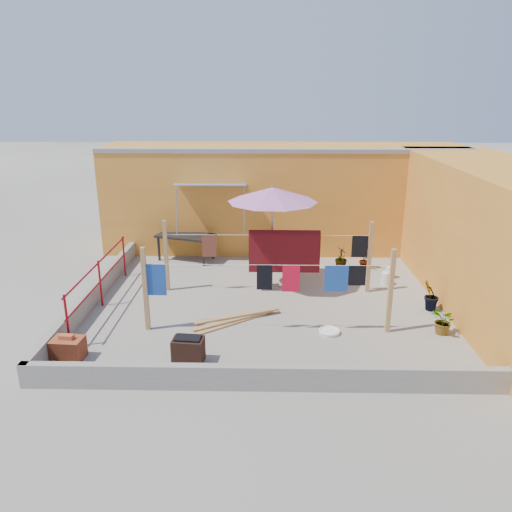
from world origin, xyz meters
name	(u,v)px	position (x,y,z in m)	size (l,w,h in m)	color
ground	(267,303)	(0.00, 0.00, 0.00)	(80.00, 80.00, 0.00)	#9E998E
wall_back	(283,197)	(0.50, 4.69, 1.61)	(11.00, 3.27, 3.21)	orange
wall_right	(500,240)	(5.20, 0.00, 1.60)	(2.40, 9.00, 3.20)	orange
parapet_front	(267,378)	(0.00, -3.58, 0.22)	(8.30, 0.16, 0.44)	gray
parapet_left	(95,293)	(-4.08, 0.00, 0.22)	(0.16, 7.30, 0.44)	gray
red_railing	(100,277)	(-3.85, -0.20, 0.72)	(0.05, 4.20, 1.10)	maroon
clothesline_rig	(282,256)	(0.34, 0.55, 1.01)	(5.09, 2.35, 1.80)	tan
patio_umbrella	(273,195)	(0.11, 1.06, 2.38)	(2.85, 2.85, 2.65)	gray
outdoor_table	(186,237)	(-2.41, 3.20, 0.70)	(1.82, 1.30, 0.77)	black
brick_stack	(68,349)	(-3.70, -2.66, 0.21)	(0.60, 0.46, 0.50)	#9C4024
lumber_pile	(234,320)	(-0.72, -1.04, 0.06)	(1.88, 1.34, 0.13)	tan
brazier	(188,350)	(-1.45, -2.71, 0.25)	(0.59, 0.43, 0.51)	black
white_basin	(329,331)	(1.29, -1.50, 0.04)	(0.45, 0.45, 0.08)	white
water_jug_a	(390,272)	(3.30, 1.80, 0.15)	(0.22, 0.22, 0.35)	white
water_jug_b	(386,278)	(3.07, 1.29, 0.17)	(0.24, 0.24, 0.38)	white
green_hose	(351,276)	(2.26, 1.84, 0.04)	(0.54, 0.54, 0.08)	#186E27
plant_back_a	(266,248)	(-0.03, 2.98, 0.43)	(0.78, 0.67, 0.86)	#1E5017
plant_back_b	(341,258)	(2.09, 2.56, 0.31)	(0.34, 0.34, 0.61)	#1E5017
plant_right_a	(365,255)	(2.74, 2.53, 0.40)	(0.42, 0.29, 0.80)	#1E5017
plant_right_b	(431,296)	(3.70, -0.31, 0.36)	(0.40, 0.32, 0.73)	#1E5017
plant_right_c	(444,321)	(3.62, -1.48, 0.28)	(0.51, 0.44, 0.57)	#1E5017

